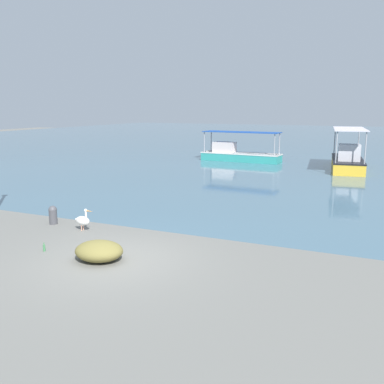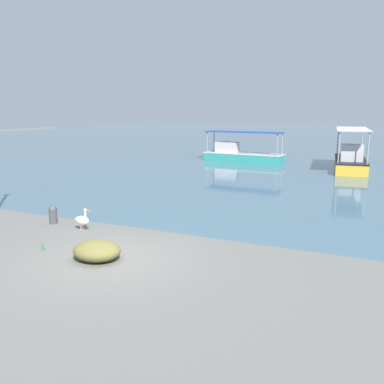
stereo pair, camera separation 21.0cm
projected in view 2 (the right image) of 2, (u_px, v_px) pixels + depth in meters
name	position (u px, v px, depth m)	size (l,w,h in m)	color
ground	(114.00, 259.00, 12.07)	(120.00, 120.00, 0.00)	slate
harbor_water	(332.00, 140.00, 54.77)	(110.00, 90.00, 0.00)	#48697C
fishing_boat_near_left	(350.00, 160.00, 28.98)	(2.77, 6.67, 2.79)	gold
fishing_boat_center	(241.00, 154.00, 33.74)	(6.39, 1.98, 2.32)	teal
pelican	(82.00, 220.00, 14.82)	(0.80, 0.31, 0.80)	#E0997A
mooring_bollard	(53.00, 214.00, 15.69)	(0.31, 0.31, 0.69)	#47474C
net_pile	(97.00, 251.00, 11.97)	(1.40, 1.19, 0.54)	olive
glass_bottle	(43.00, 247.00, 12.77)	(0.07, 0.07, 0.27)	#3F7F4C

